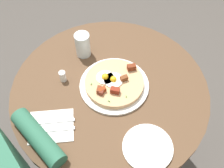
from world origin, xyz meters
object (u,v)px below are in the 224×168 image
water_glass (83,45)px  dining_table (110,109)px  breakfast_pizza (114,82)px  knife (51,130)px  pizza_plate (114,85)px  bread_plate (148,147)px  salt_shaker (63,76)px  fork (51,122)px

water_glass → dining_table: bearing=-95.7°
breakfast_pizza → water_glass: bearing=89.1°
dining_table → knife: 0.35m
pizza_plate → knife: (-0.32, -0.02, 0.00)m
pizza_plate → breakfast_pizza: breakfast_pizza is taller
bread_plate → dining_table: bearing=79.4°
bread_plate → water_glass: size_ratio=1.59×
dining_table → salt_shaker: salt_shaker is taller
dining_table → pizza_plate: size_ratio=2.86×
pizza_plate → water_glass: 0.24m
knife → breakfast_pizza: bearing=-144.5°
bread_plate → salt_shaker: (-0.08, 0.45, 0.02)m
bread_plate → fork: bread_plate is taller
dining_table → fork: 0.34m
dining_table → knife: (-0.30, -0.02, 0.19)m
bread_plate → water_glass: (0.08, 0.53, 0.05)m
bread_plate → knife: bread_plate is taller
water_glass → knife: bearing=-142.0°
bread_plate → pizza_plate: bearing=75.5°
bread_plate → fork: bearing=126.1°
knife → salt_shaker: salt_shaker is taller
salt_shaker → knife: bearing=-132.9°
breakfast_pizza → bread_plate: 0.30m
pizza_plate → water_glass: (0.00, 0.23, 0.05)m
dining_table → breakfast_pizza: size_ratio=3.39×
fork → salt_shaker: bearing=-102.4°
dining_table → fork: (-0.28, 0.01, 0.19)m
pizza_plate → breakfast_pizza: (-0.00, 0.00, 0.02)m
bread_plate → salt_shaker: bearing=99.7°
knife → bread_plate: bearing=163.7°
salt_shaker → bread_plate: bearing=-80.3°
bread_plate → salt_shaker: salt_shaker is taller
dining_table → salt_shaker: size_ratio=16.09×
fork → knife: size_ratio=1.00×
pizza_plate → knife: pizza_plate is taller
fork → salt_shaker: size_ratio=3.44×
knife → dining_table: bearing=-143.4°
breakfast_pizza → dining_table: bearing=166.5°
fork → water_glass: water_glass is taller
knife → fork: bearing=-90.0°
pizza_plate → fork: (-0.30, 0.01, 0.00)m
breakfast_pizza → bread_plate: (-0.08, -0.29, -0.02)m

